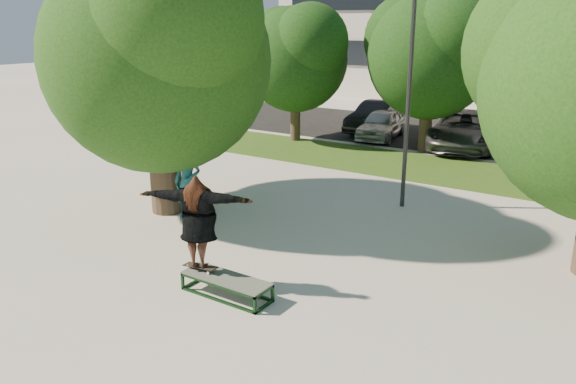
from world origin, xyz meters
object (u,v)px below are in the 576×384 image
Objects in this scene: car_silver_a at (382,124)px; tree_left at (157,45)px; car_dark at (377,117)px; grind_box at (227,286)px; lamppost at (409,94)px; car_silver_b at (571,130)px; bystander at (188,182)px; car_grey at (464,130)px.

tree_left is at bearing -101.72° from car_silver_a.
tree_left is at bearing -90.88° from car_dark.
grind_box is at bearing -33.30° from tree_left.
lamppost is 12.07m from car_silver_b.
car_silver_b is at bearing 10.75° from car_dark.
grind_box is 15.95m from car_silver_a.
tree_left is 3.57m from bystander.
grind_box is (4.64, -3.05, -4.23)m from tree_left.
lamppost is 9.96m from car_silver_a.
bystander is 12.50m from car_silver_a.
car_dark is 0.80× the size of car_grey.
car_grey is 4.63m from car_silver_b.
car_silver_a is at bearing 104.17° from grind_box.
car_silver_b is at bearing 14.20° from car_silver_a.
grind_box is (-0.65, -6.95, -2.96)m from lamppost.
lamppost is 1.62× the size of car_silver_a.
car_silver_a is (-4.55, 8.50, -2.51)m from lamppost.
tree_left reaches higher than car_silver_a.
car_dark reaches higher than car_silver_b.
lamppost is 1.41× the size of car_dark.
grind_box is at bearing -84.13° from car_silver_a.
lamppost reaches higher than car_grey.
car_grey reaches higher than car_silver_a.
car_silver_b is at bearing 27.40° from car_grey.
tree_left reaches higher than car_silver_b.
tree_left is 1.32× the size of car_grey.
grind_box is 17.40m from car_dark.
car_grey is (4.45, -1.17, 0.04)m from car_dark.
grind_box is at bearing -64.64° from bystander.
car_grey reaches higher than grind_box.
tree_left is at bearing -120.14° from car_silver_b.
bystander reaches higher than car_grey.
grind_box is 18.76m from car_silver_b.
lamppost is 7.59m from grind_box.
car_silver_a is 7.84m from car_silver_b.
grind_box is at bearing -100.06° from car_grey.
car_grey is (-0.93, 8.62, -2.40)m from lamppost.
grind_box is at bearing -95.34° from lamppost.
car_silver_b is (7.99, 15.41, -3.77)m from tree_left.
tree_left reaches higher than grind_box.
lamppost is 3.39× the size of grind_box.
tree_left is 17.76m from car_silver_b.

